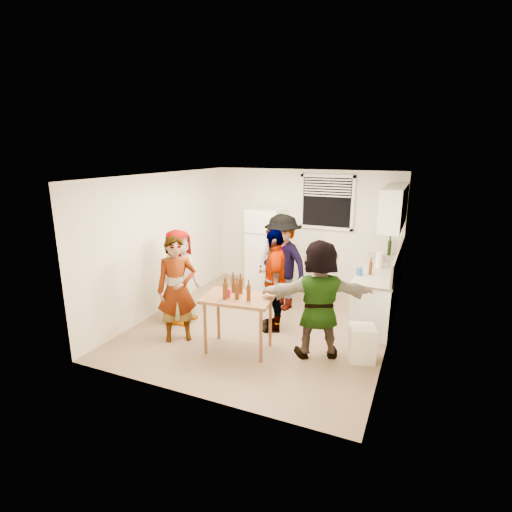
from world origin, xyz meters
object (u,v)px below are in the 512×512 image
at_px(refrigerator, 266,248).
at_px(trash_bin, 362,344).
at_px(guest_back_left, 274,301).
at_px(guest_black, 274,328).
at_px(guest_grey, 182,320).
at_px(wine_bottle, 389,255).
at_px(guest_stripe, 180,339).
at_px(blue_cup, 359,275).
at_px(serving_table, 239,349).
at_px(guest_back_right, 281,308).
at_px(red_cup, 227,297).
at_px(beer_bottle_counter, 370,274).
at_px(guest_orange, 317,354).
at_px(kettle, 380,261).
at_px(beer_bottle_table, 237,299).

distance_m(refrigerator, trash_bin, 3.51).
relative_size(trash_bin, guest_back_left, 0.35).
bearing_deg(guest_black, guest_grey, -99.72).
height_order(wine_bottle, guest_stripe, wine_bottle).
xyz_separation_m(blue_cup, serving_table, (-1.46, -1.55, -0.90)).
bearing_deg(guest_stripe, wine_bottle, 12.42).
bearing_deg(serving_table, trash_bin, 13.99).
bearing_deg(guest_back_right, trash_bin, -13.48).
relative_size(trash_bin, red_cup, 3.94).
bearing_deg(beer_bottle_counter, blue_cup, -146.11).
distance_m(refrigerator, serving_table, 3.07).
relative_size(guest_back_left, guest_orange, 0.85).
height_order(kettle, beer_bottle_counter, beer_bottle_counter).
bearing_deg(wine_bottle, guest_grey, -141.07).
bearing_deg(guest_back_left, blue_cup, -1.99).
bearing_deg(guest_grey, refrigerator, -10.65).
relative_size(guest_grey, guest_back_right, 0.91).
relative_size(blue_cup, guest_orange, 0.08).
distance_m(guest_back_left, guest_back_right, 0.37).
xyz_separation_m(refrigerator, guest_grey, (-0.65, -2.32, -0.85)).
bearing_deg(guest_stripe, guest_back_right, 24.57).
height_order(guest_grey, guest_black, guest_grey).
bearing_deg(guest_grey, trash_bin, -87.19).
bearing_deg(guest_back_right, guest_back_left, 157.46).
distance_m(blue_cup, guest_black, 1.66).
xyz_separation_m(serving_table, guest_stripe, (-1.01, -0.06, 0.00)).
bearing_deg(red_cup, guest_grey, 153.56).
distance_m(blue_cup, serving_table, 2.31).
bearing_deg(beer_bottle_table, kettle, 58.21).
relative_size(kettle, serving_table, 0.23).
distance_m(beer_bottle_counter, guest_orange, 1.69).
bearing_deg(wine_bottle, red_cup, -121.04).
bearing_deg(kettle, guest_back_right, -173.01).
relative_size(guest_grey, guest_back_left, 1.11).
distance_m(red_cup, guest_back_left, 2.30).
xyz_separation_m(refrigerator, red_cup, (0.60, -2.94, -0.01)).
xyz_separation_m(serving_table, guest_back_left, (-0.22, 2.06, 0.00)).
distance_m(wine_bottle, guest_back_left, 2.41).
bearing_deg(beer_bottle_counter, beer_bottle_table, -132.35).
bearing_deg(guest_orange, guest_grey, -29.90).
distance_m(guest_back_left, guest_orange, 2.20).
relative_size(guest_grey, guest_black, 0.96).
xyz_separation_m(refrigerator, guest_black, (0.96, -1.96, -0.85)).
xyz_separation_m(trash_bin, guest_stripe, (-2.73, -0.49, -0.25)).
bearing_deg(beer_bottle_counter, refrigerator, 152.90).
distance_m(blue_cup, guest_back_right, 1.70).
bearing_deg(kettle, trash_bin, -106.62).
distance_m(beer_bottle_counter, serving_table, 2.48).
xyz_separation_m(refrigerator, serving_table, (0.73, -2.86, -0.85)).
bearing_deg(guest_back_right, wine_bottle, 61.96).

